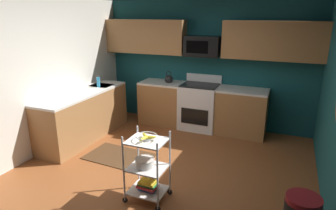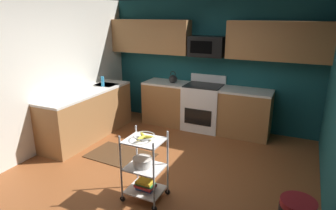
{
  "view_description": "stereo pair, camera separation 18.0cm",
  "coord_description": "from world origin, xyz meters",
  "px_view_note": "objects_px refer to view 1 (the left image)",
  "views": [
    {
      "loc": [
        1.63,
        -3.57,
        2.33
      ],
      "look_at": [
        0.05,
        0.23,
        1.05
      ],
      "focal_mm": 31.64,
      "sensor_mm": 36.0,
      "label": 1
    },
    {
      "loc": [
        1.8,
        -3.5,
        2.33
      ],
      "look_at": [
        0.05,
        0.23,
        1.05
      ],
      "focal_mm": 31.64,
      "sensor_mm": 36.0,
      "label": 2
    }
  ],
  "objects_px": {
    "oven_range": "(199,106)",
    "fruit_bowl": "(147,137)",
    "rolling_cart": "(147,168)",
    "kettle": "(169,79)",
    "mixing_bowl_large": "(145,162)",
    "dish_soap_bottle": "(98,82)",
    "microwave": "(203,46)",
    "book_stack": "(148,185)"
  },
  "relations": [
    {
      "from": "oven_range",
      "to": "fruit_bowl",
      "type": "height_order",
      "value": "oven_range"
    },
    {
      "from": "rolling_cart",
      "to": "kettle",
      "type": "distance_m",
      "value": 2.85
    },
    {
      "from": "rolling_cart",
      "to": "mixing_bowl_large",
      "type": "distance_m",
      "value": 0.08
    },
    {
      "from": "oven_range",
      "to": "fruit_bowl",
      "type": "relative_size",
      "value": 4.04
    },
    {
      "from": "rolling_cart",
      "to": "dish_soap_bottle",
      "type": "xyz_separation_m",
      "value": [
        -1.96,
        1.78,
        0.57
      ]
    },
    {
      "from": "fruit_bowl",
      "to": "dish_soap_bottle",
      "type": "relative_size",
      "value": 1.36
    },
    {
      "from": "fruit_bowl",
      "to": "dish_soap_bottle",
      "type": "xyz_separation_m",
      "value": [
        -1.96,
        1.78,
        0.14
      ]
    },
    {
      "from": "oven_range",
      "to": "microwave",
      "type": "height_order",
      "value": "microwave"
    },
    {
      "from": "microwave",
      "to": "dish_soap_bottle",
      "type": "bearing_deg",
      "value": -151.09
    },
    {
      "from": "mixing_bowl_large",
      "to": "kettle",
      "type": "distance_m",
      "value": 2.83
    },
    {
      "from": "kettle",
      "to": "dish_soap_bottle",
      "type": "bearing_deg",
      "value": -141.69
    },
    {
      "from": "oven_range",
      "to": "book_stack",
      "type": "distance_m",
      "value": 2.7
    },
    {
      "from": "fruit_bowl",
      "to": "mixing_bowl_large",
      "type": "xyz_separation_m",
      "value": [
        -0.03,
        -0.0,
        -0.36
      ]
    },
    {
      "from": "oven_range",
      "to": "fruit_bowl",
      "type": "distance_m",
      "value": 2.71
    },
    {
      "from": "fruit_bowl",
      "to": "book_stack",
      "type": "xyz_separation_m",
      "value": [
        0.0,
        0.0,
        -0.68
      ]
    },
    {
      "from": "microwave",
      "to": "rolling_cart",
      "type": "distance_m",
      "value": 3.06
    },
    {
      "from": "microwave",
      "to": "fruit_bowl",
      "type": "xyz_separation_m",
      "value": [
        0.12,
        -2.79,
        -0.82
      ]
    },
    {
      "from": "kettle",
      "to": "dish_soap_bottle",
      "type": "height_order",
      "value": "kettle"
    },
    {
      "from": "mixing_bowl_large",
      "to": "book_stack",
      "type": "xyz_separation_m",
      "value": [
        0.03,
        0.0,
        -0.33
      ]
    },
    {
      "from": "oven_range",
      "to": "rolling_cart",
      "type": "height_order",
      "value": "oven_range"
    },
    {
      "from": "oven_range",
      "to": "mixing_bowl_large",
      "type": "distance_m",
      "value": 2.68
    },
    {
      "from": "microwave",
      "to": "book_stack",
      "type": "relative_size",
      "value": 2.6
    },
    {
      "from": "dish_soap_bottle",
      "to": "book_stack",
      "type": "bearing_deg",
      "value": -42.24
    },
    {
      "from": "oven_range",
      "to": "dish_soap_bottle",
      "type": "xyz_separation_m",
      "value": [
        -1.83,
        -0.91,
        0.54
      ]
    },
    {
      "from": "rolling_cart",
      "to": "dish_soap_bottle",
      "type": "relative_size",
      "value": 4.57
    },
    {
      "from": "book_stack",
      "to": "dish_soap_bottle",
      "type": "height_order",
      "value": "dish_soap_bottle"
    },
    {
      "from": "oven_range",
      "to": "mixing_bowl_large",
      "type": "xyz_separation_m",
      "value": [
        0.09,
        -2.68,
        0.04
      ]
    },
    {
      "from": "rolling_cart",
      "to": "book_stack",
      "type": "bearing_deg",
      "value": 97.13
    },
    {
      "from": "microwave",
      "to": "kettle",
      "type": "height_order",
      "value": "microwave"
    },
    {
      "from": "microwave",
      "to": "dish_soap_bottle",
      "type": "height_order",
      "value": "microwave"
    },
    {
      "from": "mixing_bowl_large",
      "to": "dish_soap_bottle",
      "type": "distance_m",
      "value": 2.66
    },
    {
      "from": "fruit_bowl",
      "to": "kettle",
      "type": "relative_size",
      "value": 1.03
    },
    {
      "from": "microwave",
      "to": "fruit_bowl",
      "type": "height_order",
      "value": "microwave"
    },
    {
      "from": "microwave",
      "to": "book_stack",
      "type": "distance_m",
      "value": 3.17
    },
    {
      "from": "kettle",
      "to": "dish_soap_bottle",
      "type": "distance_m",
      "value": 1.46
    },
    {
      "from": "oven_range",
      "to": "microwave",
      "type": "xyz_separation_m",
      "value": [
        -0.0,
        0.1,
        1.22
      ]
    },
    {
      "from": "dish_soap_bottle",
      "to": "rolling_cart",
      "type": "bearing_deg",
      "value": -42.24
    },
    {
      "from": "mixing_bowl_large",
      "to": "dish_soap_bottle",
      "type": "xyz_separation_m",
      "value": [
        -1.92,
        1.78,
        0.5
      ]
    },
    {
      "from": "oven_range",
      "to": "book_stack",
      "type": "relative_size",
      "value": 4.09
    },
    {
      "from": "microwave",
      "to": "book_stack",
      "type": "bearing_deg",
      "value": -87.45
    },
    {
      "from": "microwave",
      "to": "rolling_cart",
      "type": "xyz_separation_m",
      "value": [
        0.12,
        -2.79,
        -1.25
      ]
    },
    {
      "from": "fruit_bowl",
      "to": "oven_range",
      "type": "bearing_deg",
      "value": 92.64
    }
  ]
}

